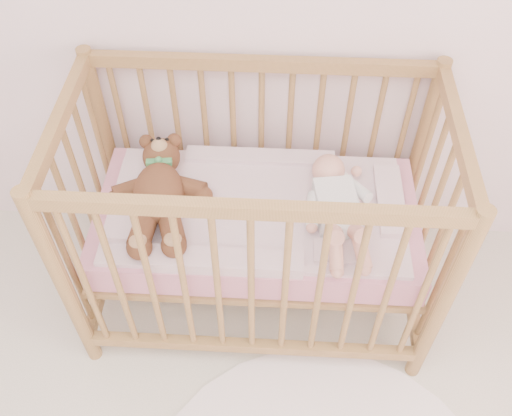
# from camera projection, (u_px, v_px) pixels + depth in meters

# --- Properties ---
(crib) EXTENTS (1.36, 0.76, 1.00)m
(crib) POSITION_uv_depth(u_px,v_px,m) (257.00, 219.00, 2.19)
(crib) COLOR #AF824A
(crib) RESTS_ON floor
(mattress) EXTENTS (1.22, 0.62, 0.13)m
(mattress) POSITION_uv_depth(u_px,v_px,m) (257.00, 221.00, 2.20)
(mattress) COLOR pink
(mattress) RESTS_ON crib
(blanket) EXTENTS (1.10, 0.58, 0.06)m
(blanket) POSITION_uv_depth(u_px,v_px,m) (257.00, 208.00, 2.14)
(blanket) COLOR #D08F9C
(blanket) RESTS_ON mattress
(baby) EXTENTS (0.35, 0.60, 0.14)m
(baby) POSITION_uv_depth(u_px,v_px,m) (337.00, 202.00, 2.06)
(baby) COLOR silver
(baby) RESTS_ON blanket
(teddy_bear) EXTENTS (0.47, 0.62, 0.16)m
(teddy_bear) POSITION_uv_depth(u_px,v_px,m) (159.00, 193.00, 2.08)
(teddy_bear) COLOR brown
(teddy_bear) RESTS_ON blanket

